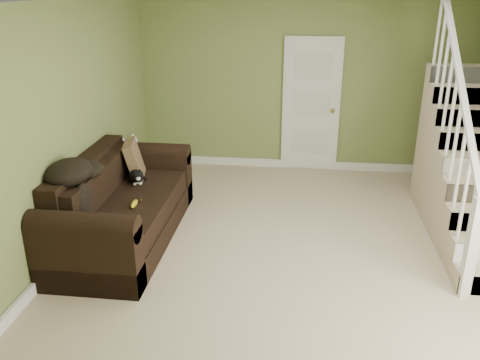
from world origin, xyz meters
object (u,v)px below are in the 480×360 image
(side_table, at_px, (133,175))
(banana, at_px, (134,204))
(sofa, at_px, (120,209))
(cat, at_px, (136,176))

(side_table, distance_m, banana, 1.49)
(side_table, bearing_deg, banana, -70.74)
(sofa, distance_m, banana, 0.38)
(banana, bearing_deg, cat, 103.67)
(sofa, xyz_separation_m, cat, (0.06, 0.43, 0.24))
(sofa, bearing_deg, banana, -42.09)
(banana, bearing_deg, sofa, 135.22)
(sofa, bearing_deg, cat, 82.06)
(sofa, xyz_separation_m, banana, (0.25, -0.23, 0.18))
(side_table, xyz_separation_m, banana, (0.49, -1.40, 0.22))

